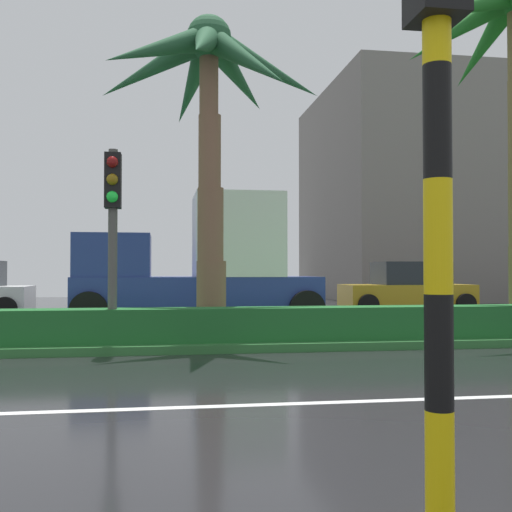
{
  "coord_description": "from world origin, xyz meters",
  "views": [
    {
      "loc": [
        5.8,
        -4.4,
        1.41
      ],
      "look_at": [
        8.08,
        10.22,
        1.77
      ],
      "focal_mm": 43.02,
      "sensor_mm": 36.0,
      "label": 1
    }
  ],
  "objects": [
    {
      "name": "box_truck_lead",
      "position": [
        6.87,
        12.03,
        1.55
      ],
      "size": [
        6.4,
        2.64,
        3.46
      ],
      "rotation": [
        0.0,
        0.0,
        3.14
      ],
      "color": "navy",
      "rests_on": "ground_plane"
    },
    {
      "name": "car_in_traffic_third",
      "position": [
        14.02,
        15.15,
        0.83
      ],
      "size": [
        4.3,
        2.02,
        1.72
      ],
      "rotation": [
        0.0,
        0.0,
        3.14
      ],
      "color": "#B28C1E",
      "rests_on": "ground_plane"
    },
    {
      "name": "traffic_signal_median_right",
      "position": [
        4.98,
        6.49,
        2.48
      ],
      "size": [
        0.28,
        0.43,
        3.39
      ],
      "color": "#4C4C47",
      "rests_on": "median_strip"
    },
    {
      "name": "palm_tree_centre",
      "position": [
        6.74,
        7.77,
        5.05
      ],
      "size": [
        4.81,
        4.77,
        6.39
      ],
      "color": "brown",
      "rests_on": "median_strip"
    },
    {
      "name": "traffic_signal_foreground",
      "position": [
        7.33,
        -1.17,
        2.65
      ],
      "size": [
        0.28,
        0.43,
        3.85
      ],
      "rotation": [
        0.0,
        0.0,
        3.14
      ],
      "color": "yellow",
      "rests_on": "ground_plane"
    },
    {
      "name": "building_far_right",
      "position": [
        22.39,
        26.43,
        5.43
      ],
      "size": [
        16.34,
        11.9,
        10.86
      ],
      "color": "slate",
      "rests_on": "ground_plane"
    }
  ]
}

